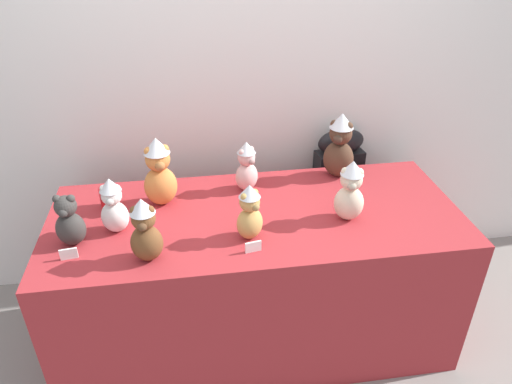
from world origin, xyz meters
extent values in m
plane|color=gray|center=(0.00, 0.00, 0.00)|extent=(10.00, 10.00, 0.00)
cube|color=white|center=(0.00, 0.91, 1.30)|extent=(7.00, 0.08, 2.60)
cube|color=maroon|center=(0.00, 0.25, 0.40)|extent=(1.95, 0.81, 0.79)
cube|color=black|center=(0.58, 0.79, 0.41)|extent=(0.29, 0.15, 0.82)
ellipsoid|color=black|center=(0.58, 0.79, 0.88)|extent=(0.29, 0.15, 0.15)
ellipsoid|color=tan|center=(-0.05, 0.07, 0.86)|extent=(0.16, 0.15, 0.15)
sphere|color=tan|center=(-0.05, 0.07, 0.97)|extent=(0.09, 0.09, 0.09)
sphere|color=tan|center=(-0.08, 0.06, 1.01)|extent=(0.03, 0.03, 0.03)
sphere|color=tan|center=(-0.03, 0.09, 1.01)|extent=(0.03, 0.03, 0.03)
sphere|color=olive|center=(-0.03, 0.04, 0.97)|extent=(0.04, 0.04, 0.04)
cone|color=silver|center=(-0.05, 0.07, 1.03)|extent=(0.09, 0.09, 0.06)
ellipsoid|color=#4C3323|center=(0.49, 0.56, 0.89)|extent=(0.21, 0.20, 0.20)
sphere|color=#4C3323|center=(0.49, 0.56, 1.04)|extent=(0.12, 0.12, 0.12)
sphere|color=#4C3323|center=(0.46, 0.58, 1.08)|extent=(0.04, 0.04, 0.04)
sphere|color=#4C3323|center=(0.52, 0.54, 1.08)|extent=(0.04, 0.04, 0.04)
sphere|color=#412E23|center=(0.46, 0.52, 1.03)|extent=(0.05, 0.05, 0.05)
cone|color=silver|center=(0.49, 0.56, 1.11)|extent=(0.12, 0.12, 0.08)
ellipsoid|color=#D17F3D|center=(-0.44, 0.41, 0.89)|extent=(0.18, 0.16, 0.19)
sphere|color=#D17F3D|center=(-0.44, 0.41, 1.03)|extent=(0.12, 0.12, 0.12)
sphere|color=#D17F3D|center=(-0.47, 0.41, 1.08)|extent=(0.04, 0.04, 0.04)
sphere|color=#D17F3D|center=(-0.40, 0.42, 1.08)|extent=(0.04, 0.04, 0.04)
sphere|color=#A06536|center=(-0.43, 0.36, 1.02)|extent=(0.05, 0.05, 0.05)
cone|color=silver|center=(-0.44, 0.41, 1.10)|extent=(0.12, 0.12, 0.08)
ellipsoid|color=brown|center=(-0.49, -0.02, 0.87)|extent=(0.14, 0.12, 0.16)
sphere|color=brown|center=(-0.49, -0.02, 0.99)|extent=(0.10, 0.10, 0.10)
sphere|color=brown|center=(-0.52, -0.01, 1.03)|extent=(0.04, 0.04, 0.04)
sphere|color=brown|center=(-0.46, -0.02, 1.03)|extent=(0.04, 0.04, 0.04)
sphere|color=brown|center=(-0.49, -0.06, 0.98)|extent=(0.04, 0.04, 0.04)
cone|color=silver|center=(-0.49, -0.02, 1.05)|extent=(0.10, 0.10, 0.06)
ellipsoid|color=white|center=(-0.63, 0.21, 0.86)|extent=(0.13, 0.11, 0.15)
sphere|color=white|center=(-0.63, 0.21, 0.97)|extent=(0.09, 0.09, 0.09)
sphere|color=white|center=(-0.66, 0.21, 1.01)|extent=(0.03, 0.03, 0.03)
sphere|color=white|center=(-0.61, 0.21, 1.01)|extent=(0.03, 0.03, 0.03)
sphere|color=#B4B3AF|center=(-0.64, 0.17, 0.97)|extent=(0.04, 0.04, 0.04)
cone|color=silver|center=(-0.63, 0.21, 1.03)|extent=(0.09, 0.09, 0.06)
ellipsoid|color=beige|center=(0.41, 0.15, 0.87)|extent=(0.16, 0.15, 0.17)
sphere|color=beige|center=(0.41, 0.15, 1.00)|extent=(0.10, 0.10, 0.10)
sphere|color=beige|center=(0.38, 0.16, 1.04)|extent=(0.04, 0.04, 0.04)
sphere|color=beige|center=(0.44, 0.14, 1.04)|extent=(0.04, 0.04, 0.04)
sphere|color=#ABA08A|center=(0.40, 0.11, 0.99)|extent=(0.04, 0.04, 0.04)
cone|color=silver|center=(0.41, 0.15, 1.06)|extent=(0.11, 0.11, 0.07)
ellipsoid|color=#383533|center=(-0.81, 0.14, 0.87)|extent=(0.13, 0.12, 0.15)
sphere|color=#383533|center=(-0.81, 0.14, 0.98)|extent=(0.09, 0.09, 0.09)
sphere|color=#383533|center=(-0.84, 0.14, 1.02)|extent=(0.03, 0.03, 0.03)
sphere|color=#383533|center=(-0.78, 0.14, 1.02)|extent=(0.03, 0.03, 0.03)
sphere|color=#32302E|center=(-0.81, 0.10, 0.97)|extent=(0.04, 0.04, 0.04)
ellipsoid|color=beige|center=(-0.01, 0.49, 0.86)|extent=(0.16, 0.15, 0.15)
sphere|color=beige|center=(-0.01, 0.49, 0.97)|extent=(0.09, 0.09, 0.09)
sphere|color=beige|center=(-0.04, 0.47, 1.01)|extent=(0.03, 0.03, 0.03)
sphere|color=beige|center=(0.01, 0.50, 1.01)|extent=(0.03, 0.03, 0.03)
sphere|color=#A88783|center=(0.01, 0.45, 0.97)|extent=(0.04, 0.04, 0.04)
cone|color=silver|center=(-0.01, 0.49, 1.03)|extent=(0.09, 0.09, 0.06)
cylinder|color=red|center=(-0.69, 0.40, 0.85)|extent=(0.08, 0.08, 0.11)
cube|color=white|center=(-0.81, 0.03, 0.82)|extent=(0.07, 0.02, 0.05)
cube|color=white|center=(-0.05, -0.03, 0.82)|extent=(0.07, 0.02, 0.05)
camera|label=1|loc=(-0.28, -1.60, 2.03)|focal=33.25mm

